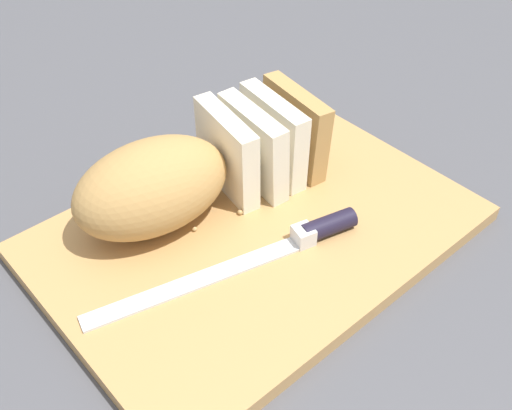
% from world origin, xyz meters
% --- Properties ---
extents(ground_plane, '(3.00, 3.00, 0.00)m').
position_xyz_m(ground_plane, '(0.00, 0.00, 0.00)').
color(ground_plane, '#4C4C51').
extents(cutting_board, '(0.46, 0.33, 0.02)m').
position_xyz_m(cutting_board, '(0.00, 0.00, 0.01)').
color(cutting_board, tan).
rests_on(cutting_board, ground_plane).
extents(bread_loaf, '(0.30, 0.15, 0.10)m').
position_xyz_m(bread_loaf, '(-0.03, 0.07, 0.07)').
color(bread_loaf, tan).
rests_on(bread_loaf, cutting_board).
extents(bread_knife, '(0.29, 0.10, 0.02)m').
position_xyz_m(bread_knife, '(0.00, -0.05, 0.03)').
color(bread_knife, silver).
rests_on(bread_knife, cutting_board).
extents(crumb_near_knife, '(0.01, 0.01, 0.01)m').
position_xyz_m(crumb_near_knife, '(0.00, 0.03, 0.02)').
color(crumb_near_knife, tan).
rests_on(crumb_near_knife, cutting_board).
extents(crumb_near_loaf, '(0.01, 0.01, 0.01)m').
position_xyz_m(crumb_near_loaf, '(0.06, 0.03, 0.02)').
color(crumb_near_loaf, tan).
rests_on(crumb_near_loaf, cutting_board).
extents(crumb_stray_left, '(0.01, 0.01, 0.01)m').
position_xyz_m(crumb_stray_left, '(-0.05, 0.04, 0.02)').
color(crumb_stray_left, tan).
rests_on(crumb_stray_left, cutting_board).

